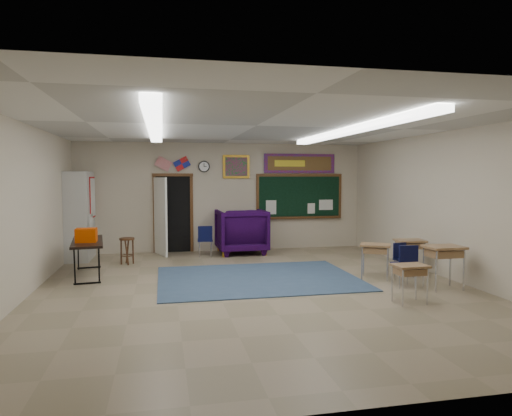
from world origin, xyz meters
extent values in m
plane|color=gray|center=(0.00, 0.00, 0.00)|extent=(9.00, 9.00, 0.00)
cube|color=#B5AB93|center=(0.00, 4.50, 1.50)|extent=(8.00, 0.04, 3.00)
cube|color=#B5AB93|center=(0.00, -4.50, 1.50)|extent=(8.00, 0.04, 3.00)
cube|color=#B5AB93|center=(-4.00, 0.00, 1.50)|extent=(0.04, 9.00, 3.00)
cube|color=#B5AB93|center=(4.00, 0.00, 1.50)|extent=(0.04, 9.00, 3.00)
cube|color=white|center=(0.00, 0.00, 3.00)|extent=(8.00, 9.00, 0.04)
cube|color=#344A64|center=(0.20, 0.80, 0.01)|extent=(4.00, 3.00, 0.02)
cube|color=black|center=(-1.40, 4.49, 1.05)|extent=(0.95, 0.04, 2.10)
cube|color=white|center=(-1.75, 4.05, 1.03)|extent=(0.35, 0.86, 2.05)
cube|color=#563318|center=(2.20, 4.47, 1.50)|extent=(2.55, 0.05, 1.30)
cube|color=black|center=(2.20, 4.46, 1.50)|extent=(2.40, 0.03, 1.15)
cube|color=#563318|center=(2.20, 4.41, 0.90)|extent=(2.40, 0.12, 0.04)
cube|color=#AE190E|center=(2.20, 4.47, 2.45)|extent=(2.10, 0.04, 0.55)
cube|color=brown|center=(2.20, 4.46, 2.45)|extent=(1.90, 0.03, 0.40)
cube|color=#A97A20|center=(0.35, 4.47, 2.35)|extent=(0.75, 0.05, 0.65)
cube|color=#A51466|center=(0.35, 4.46, 2.35)|extent=(0.62, 0.03, 0.52)
cylinder|color=black|center=(-0.55, 4.47, 2.35)|extent=(0.32, 0.05, 0.32)
cylinder|color=white|center=(-0.55, 4.45, 2.35)|extent=(0.26, 0.02, 0.26)
cube|color=#B0B0AB|center=(-3.72, 3.85, 1.10)|extent=(0.55, 1.25, 2.20)
imported|color=black|center=(0.39, 3.92, 0.60)|extent=(1.32, 1.35, 1.20)
cube|color=#9F754A|center=(2.54, 0.33, 0.69)|extent=(0.73, 0.68, 0.04)
cube|color=brown|center=(2.54, 0.33, 0.59)|extent=(0.63, 0.58, 0.12)
cube|color=#9F754A|center=(3.53, 0.69, 0.70)|extent=(0.65, 0.52, 0.04)
cube|color=brown|center=(3.53, 0.69, 0.60)|extent=(0.56, 0.44, 0.12)
cube|color=#9F754A|center=(2.27, -1.46, 0.62)|extent=(0.55, 0.42, 0.04)
cube|color=brown|center=(2.27, -1.46, 0.53)|extent=(0.47, 0.35, 0.11)
cube|color=#9F754A|center=(3.38, -0.73, 0.78)|extent=(0.67, 0.50, 0.04)
cube|color=brown|center=(3.38, -0.73, 0.67)|extent=(0.58, 0.43, 0.13)
cube|color=black|center=(-3.23, 1.79, 0.72)|extent=(0.83, 1.87, 0.05)
cube|color=#D44503|center=(-3.21, 1.54, 0.89)|extent=(0.40, 0.30, 0.28)
cylinder|color=#482A15|center=(-2.52, 2.94, 0.60)|extent=(0.35, 0.35, 0.04)
torus|color=#482A15|center=(-2.52, 2.94, 0.21)|extent=(0.29, 0.29, 0.02)
camera|label=1|loc=(-1.69, -8.17, 2.09)|focal=32.00mm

